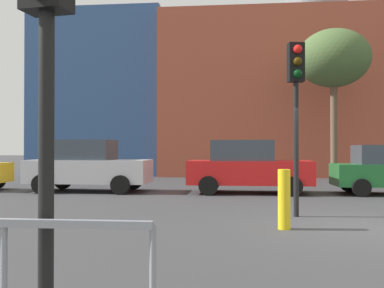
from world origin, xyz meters
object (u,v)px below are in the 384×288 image
bare_tree_1 (334,59)px  bollard_yellow_0 (284,199)px  parked_car_2 (247,167)px  traffic_light_island (296,89)px  traffic_light_near_left (45,14)px  parked_car_1 (88,166)px

bare_tree_1 → bollard_yellow_0: 14.15m
bollard_yellow_0 → parked_car_2: bearing=94.5°
traffic_light_island → parked_car_2: bearing=-179.8°
traffic_light_island → bare_tree_1: 11.80m
bollard_yellow_0 → traffic_light_near_left: bearing=-113.6°
parked_car_1 → traffic_light_island: 8.90m
parked_car_2 → bare_tree_1: size_ratio=0.60×
traffic_light_island → bollard_yellow_0: bearing=-25.6°
parked_car_1 → traffic_light_island: size_ratio=1.09×
traffic_light_island → bare_tree_1: bearing=153.7°
traffic_light_near_left → parked_car_2: bearing=-179.6°
traffic_light_island → bollard_yellow_0: traffic_light_island is taller
bollard_yellow_0 → bare_tree_1: bearing=74.0°
parked_car_2 → traffic_light_island: (1.00, -5.39, 2.01)m
traffic_light_near_left → bare_tree_1: (6.00, 18.10, 3.18)m
parked_car_2 → traffic_light_near_left: (-1.83, -12.48, 1.67)m
bare_tree_1 → parked_car_1: bearing=-150.6°
parked_car_1 → traffic_light_near_left: 13.20m
traffic_light_near_left → bollard_yellow_0: 6.28m
traffic_light_island → bollard_yellow_0: (-0.45, -1.64, -2.36)m
bare_tree_1 → bollard_yellow_0: size_ratio=6.21×
bollard_yellow_0 → parked_car_1: bearing=132.0°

